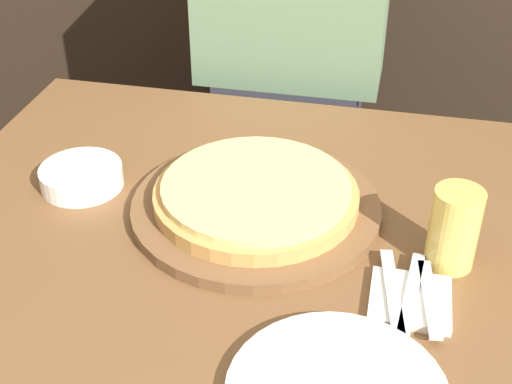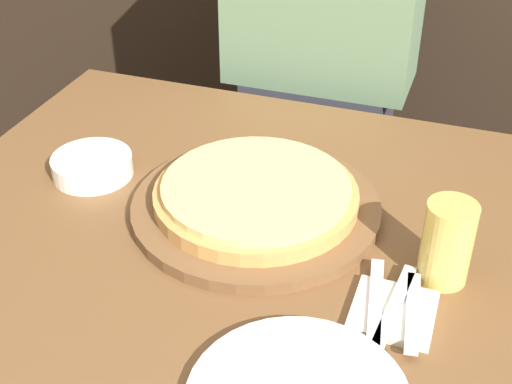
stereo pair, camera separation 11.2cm
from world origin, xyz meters
name	(u,v)px [view 1 (the left image)]	position (x,y,z in m)	size (l,w,h in m)	color
pizza_on_board	(256,200)	(-0.07, 0.06, 0.73)	(0.40, 0.40, 0.06)	brown
beer_glass	(454,224)	(0.23, 0.00, 0.77)	(0.07, 0.07, 0.13)	#E5C65B
side_bowl	(82,177)	(-0.38, 0.08, 0.72)	(0.14, 0.14, 0.04)	white
napkin_stack	(410,300)	(0.18, -0.10, 0.71)	(0.11, 0.11, 0.01)	silver
fork	(392,293)	(0.15, -0.10, 0.72)	(0.05, 0.18, 0.00)	silver
dinner_knife	(411,295)	(0.18, -0.10, 0.72)	(0.03, 0.18, 0.00)	silver
spoon	(430,298)	(0.20, -0.10, 0.72)	(0.04, 0.16, 0.00)	silver
diner_person	(289,94)	(-0.12, 0.64, 0.63)	(0.41, 0.20, 1.30)	#33333D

